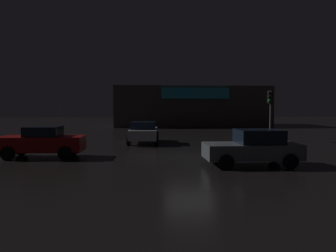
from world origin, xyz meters
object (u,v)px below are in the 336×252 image
(store_building, at_px, (190,106))
(car_near, at_px, (253,147))
(car_crossing, at_px, (42,142))
(traffic_signal_main, at_px, (270,104))
(car_far, at_px, (144,132))

(store_building, xyz_separation_m, car_near, (-1.44, -30.16, -1.71))
(car_near, relative_size, car_crossing, 0.99)
(traffic_signal_main, height_order, car_far, traffic_signal_main)
(car_far, bearing_deg, car_crossing, -129.01)
(traffic_signal_main, bearing_deg, car_crossing, -153.89)
(car_far, relative_size, car_crossing, 1.08)
(traffic_signal_main, distance_m, car_near, 11.09)
(store_building, distance_m, traffic_signal_main, 20.44)
(car_crossing, bearing_deg, car_near, -17.06)
(store_building, relative_size, traffic_signal_main, 5.21)
(traffic_signal_main, distance_m, car_far, 9.41)
(car_near, height_order, car_crossing, car_near)
(car_crossing, bearing_deg, traffic_signal_main, 26.11)
(car_near, bearing_deg, traffic_signal_main, 65.71)
(traffic_signal_main, relative_size, car_near, 0.91)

